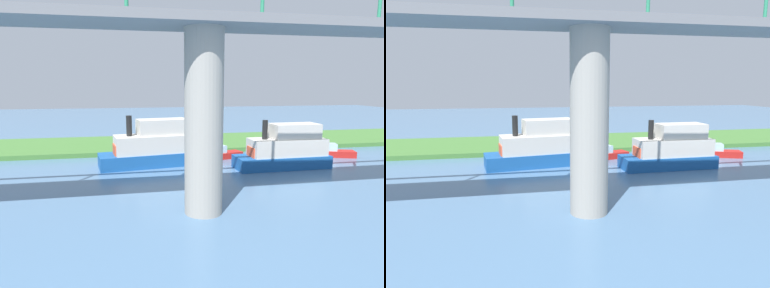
# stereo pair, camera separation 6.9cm
# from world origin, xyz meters

# --- Properties ---
(ground_plane) EXTENTS (160.00, 160.00, 0.00)m
(ground_plane) POSITION_xyz_m (0.00, 0.00, 0.00)
(ground_plane) COLOR #4C7093
(grassy_bank) EXTENTS (80.00, 12.00, 0.50)m
(grassy_bank) POSITION_xyz_m (0.00, -6.00, 0.25)
(grassy_bank) COLOR #427533
(grassy_bank) RESTS_ON ground
(bridge_pylon) EXTENTS (2.27, 2.27, 10.82)m
(bridge_pylon) POSITION_xyz_m (3.24, 17.68, 5.41)
(bridge_pylon) COLOR #9E998E
(bridge_pylon) RESTS_ON ground
(bridge_span) EXTENTS (58.92, 4.30, 3.25)m
(bridge_span) POSITION_xyz_m (3.24, 17.66, 11.32)
(bridge_span) COLOR slate
(bridge_span) RESTS_ON bridge_pylon
(person_on_bank) EXTENTS (0.50, 0.50, 1.39)m
(person_on_bank) POSITION_xyz_m (4.02, -1.15, 1.20)
(person_on_bank) COLOR #2D334C
(person_on_bank) RESTS_ON grassy_bank
(mooring_post) EXTENTS (0.20, 0.20, 0.95)m
(mooring_post) POSITION_xyz_m (-2.91, -1.02, 0.97)
(mooring_post) COLOR brown
(mooring_post) RESTS_ON grassy_bank
(riverboat_paddlewheel) EXTENTS (9.86, 4.48, 4.86)m
(riverboat_paddlewheel) POSITION_xyz_m (5.16, 4.69, 1.80)
(riverboat_paddlewheel) COLOR #195199
(riverboat_paddlewheel) RESTS_ON ground
(pontoon_yellow) EXTENTS (4.47, 2.53, 1.41)m
(pontoon_yellow) POSITION_xyz_m (-2.12, 3.03, 0.50)
(pontoon_yellow) COLOR red
(pontoon_yellow) RESTS_ON ground
(motorboat_red) EXTENTS (4.20, 2.26, 1.33)m
(motorboat_red) POSITION_xyz_m (-9.33, 4.75, 0.47)
(motorboat_red) COLOR red
(motorboat_red) RESTS_ON ground
(houseboat_blue) EXTENTS (8.87, 3.09, 4.51)m
(houseboat_blue) POSITION_xyz_m (-6.83, 7.98, 1.67)
(houseboat_blue) COLOR #195199
(houseboat_blue) RESTS_ON ground
(skiff_small) EXTENTS (4.56, 2.86, 1.43)m
(skiff_small) POSITION_xyz_m (-14.18, 4.42, 0.51)
(skiff_small) COLOR red
(skiff_small) RESTS_ON ground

